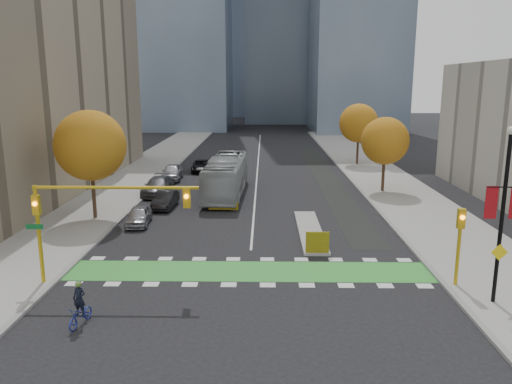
{
  "coord_description": "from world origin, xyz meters",
  "views": [
    {
      "loc": [
        0.8,
        -24.31,
        10.12
      ],
      "look_at": [
        0.26,
        8.17,
        3.0
      ],
      "focal_mm": 35.0,
      "sensor_mm": 36.0,
      "label": 1
    }
  ],
  "objects_px": {
    "tree_east_far": "(359,123)",
    "parked_car_e": "(172,172)",
    "tree_east_near": "(385,141)",
    "parked_car_c": "(158,186)",
    "banner_lamppost": "(503,209)",
    "bus": "(226,176)",
    "parked_car_a": "(139,216)",
    "parked_car_d": "(201,166)",
    "hazard_board": "(317,242)",
    "tree_west": "(90,146)",
    "parked_car_b": "(165,200)",
    "cyclist": "(80,311)",
    "traffic_signal_west": "(88,209)",
    "traffic_signal_east": "(460,235)"
  },
  "relations": [
    {
      "from": "banner_lamppost",
      "to": "parked_car_a",
      "type": "xyz_separation_m",
      "value": [
        -19.82,
        13.11,
        -3.94
      ]
    },
    {
      "from": "tree_west",
      "to": "bus",
      "type": "relative_size",
      "value": 0.64
    },
    {
      "from": "bus",
      "to": "parked_car_a",
      "type": "height_order",
      "value": "bus"
    },
    {
      "from": "hazard_board",
      "to": "parked_car_c",
      "type": "relative_size",
      "value": 0.26
    },
    {
      "from": "tree_west",
      "to": "parked_car_c",
      "type": "distance_m",
      "value": 10.31
    },
    {
      "from": "tree_west",
      "to": "hazard_board",
      "type": "bearing_deg",
      "value": -25.99
    },
    {
      "from": "parked_car_b",
      "to": "parked_car_a",
      "type": "bearing_deg",
      "value": -98.02
    },
    {
      "from": "parked_car_b",
      "to": "bus",
      "type": "bearing_deg",
      "value": 50.11
    },
    {
      "from": "parked_car_c",
      "to": "parked_car_b",
      "type": "bearing_deg",
      "value": -69.01
    },
    {
      "from": "cyclist",
      "to": "traffic_signal_west",
      "type": "bearing_deg",
      "value": 113.6
    },
    {
      "from": "cyclist",
      "to": "tree_east_far",
      "type": "bearing_deg",
      "value": 76.96
    },
    {
      "from": "parked_car_c",
      "to": "parked_car_d",
      "type": "relative_size",
      "value": 1.13
    },
    {
      "from": "tree_west",
      "to": "parked_car_a",
      "type": "distance_m",
      "value": 6.32
    },
    {
      "from": "hazard_board",
      "to": "parked_car_b",
      "type": "distance_m",
      "value": 16.09
    },
    {
      "from": "traffic_signal_west",
      "to": "parked_car_b",
      "type": "relative_size",
      "value": 2.03
    },
    {
      "from": "bus",
      "to": "tree_west",
      "type": "bearing_deg",
      "value": -135.15
    },
    {
      "from": "tree_east_near",
      "to": "parked_car_d",
      "type": "bearing_deg",
      "value": 149.59
    },
    {
      "from": "tree_east_far",
      "to": "banner_lamppost",
      "type": "xyz_separation_m",
      "value": [
        -1.0,
        -40.5,
        -0.63
      ]
    },
    {
      "from": "parked_car_e",
      "to": "cyclist",
      "type": "bearing_deg",
      "value": -89.07
    },
    {
      "from": "tree_east_far",
      "to": "parked_car_e",
      "type": "distance_m",
      "value": 24.18
    },
    {
      "from": "hazard_board",
      "to": "tree_west",
      "type": "bearing_deg",
      "value": 154.01
    },
    {
      "from": "tree_west",
      "to": "traffic_signal_east",
      "type": "relative_size",
      "value": 2.01
    },
    {
      "from": "parked_car_b",
      "to": "parked_car_c",
      "type": "bearing_deg",
      "value": 111.35
    },
    {
      "from": "parked_car_a",
      "to": "parked_car_d",
      "type": "distance_m",
      "value": 22.32
    },
    {
      "from": "parked_car_b",
      "to": "banner_lamppost",
      "type": "bearing_deg",
      "value": -40.81
    },
    {
      "from": "tree_west",
      "to": "banner_lamppost",
      "type": "height_order",
      "value": "banner_lamppost"
    },
    {
      "from": "parked_car_a",
      "to": "tree_west",
      "type": "bearing_deg",
      "value": 154.97
    },
    {
      "from": "tree_west",
      "to": "cyclist",
      "type": "xyz_separation_m",
      "value": [
        5.0,
        -16.83,
        -4.96
      ]
    },
    {
      "from": "traffic_signal_west",
      "to": "banner_lamppost",
      "type": "relative_size",
      "value": 1.03
    },
    {
      "from": "hazard_board",
      "to": "parked_car_e",
      "type": "xyz_separation_m",
      "value": [
        -13.0,
        23.66,
        0.04
      ]
    },
    {
      "from": "bus",
      "to": "parked_car_b",
      "type": "height_order",
      "value": "bus"
    },
    {
      "from": "traffic_signal_west",
      "to": "parked_car_a",
      "type": "bearing_deg",
      "value": 92.03
    },
    {
      "from": "tree_east_near",
      "to": "traffic_signal_west",
      "type": "bearing_deg",
      "value": -131.52
    },
    {
      "from": "banner_lamppost",
      "to": "parked_car_a",
      "type": "distance_m",
      "value": 24.09
    },
    {
      "from": "tree_west",
      "to": "parked_car_a",
      "type": "relative_size",
      "value": 2.1
    },
    {
      "from": "tree_east_far",
      "to": "parked_car_b",
      "type": "bearing_deg",
      "value": -131.55
    },
    {
      "from": "hazard_board",
      "to": "bus",
      "type": "xyz_separation_m",
      "value": [
        -6.69,
        16.41,
        0.98
      ]
    },
    {
      "from": "traffic_signal_east",
      "to": "parked_car_d",
      "type": "bearing_deg",
      "value": 117.0
    },
    {
      "from": "tree_west",
      "to": "parked_car_b",
      "type": "xyz_separation_m",
      "value": [
        4.65,
        3.61,
        -4.92
      ]
    },
    {
      "from": "banner_lamppost",
      "to": "bus",
      "type": "xyz_separation_m",
      "value": [
        -14.19,
        23.12,
        -2.83
      ]
    },
    {
      "from": "tree_east_near",
      "to": "parked_car_c",
      "type": "relative_size",
      "value": 1.29
    },
    {
      "from": "cyclist",
      "to": "tree_west",
      "type": "bearing_deg",
      "value": 117.99
    },
    {
      "from": "traffic_signal_east",
      "to": "parked_car_a",
      "type": "distance_m",
      "value": 21.96
    },
    {
      "from": "traffic_signal_east",
      "to": "bus",
      "type": "height_order",
      "value": "traffic_signal_east"
    },
    {
      "from": "tree_east_far",
      "to": "parked_car_e",
      "type": "xyz_separation_m",
      "value": [
        -21.5,
        -10.14,
        -4.4
      ]
    },
    {
      "from": "banner_lamppost",
      "to": "bus",
      "type": "height_order",
      "value": "banner_lamppost"
    },
    {
      "from": "tree_west",
      "to": "parked_car_c",
      "type": "height_order",
      "value": "tree_west"
    },
    {
      "from": "banner_lamppost",
      "to": "parked_car_a",
      "type": "relative_size",
      "value": 2.11
    },
    {
      "from": "traffic_signal_west",
      "to": "parked_car_e",
      "type": "relative_size",
      "value": 1.73
    },
    {
      "from": "parked_car_a",
      "to": "parked_car_c",
      "type": "height_order",
      "value": "parked_car_c"
    }
  ]
}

